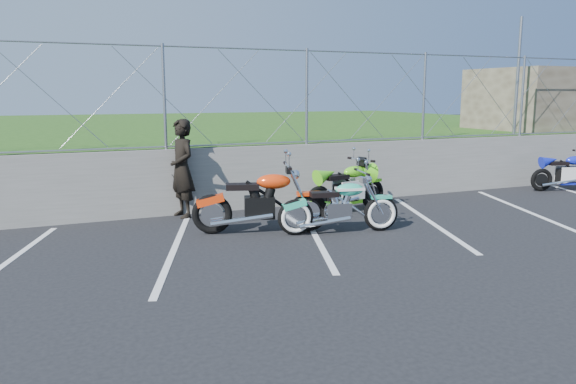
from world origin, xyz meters
name	(u,v)px	position (x,y,z in m)	size (l,w,h in m)	color
ground	(342,248)	(0.00, 0.00, 0.00)	(90.00, 90.00, 0.00)	black
retaining_wall	(263,177)	(0.00, 3.50, 0.65)	(30.00, 0.22, 1.30)	slate
grass_field	(169,140)	(0.00, 13.50, 0.65)	(30.00, 20.00, 1.30)	#204612
stone_building	(558,99)	(10.50, 5.50, 2.20)	(5.00, 3.00, 1.80)	brown
chain_link_fence	(262,97)	(0.00, 3.50, 2.30)	(28.00, 0.03, 2.00)	gray
sign_pole	(518,77)	(7.20, 3.90, 2.80)	(0.08, 0.08, 3.00)	gray
parking_lines	(374,227)	(1.20, 1.00, 0.00)	(18.29, 4.31, 0.01)	silver
cruiser_turquoise	(340,209)	(0.44, 0.88, 0.43)	(2.12, 0.67, 1.06)	black
naked_orange	(263,204)	(-0.78, 1.42, 0.50)	(2.29, 0.90, 1.17)	black
sportbike_green	(348,190)	(1.40, 2.37, 0.46)	(2.01, 0.72, 1.06)	black
sportbike_blue	(568,174)	(7.63, 2.48, 0.42)	(1.84, 0.73, 0.98)	black
person_standing	(182,169)	(-1.77, 3.20, 0.95)	(0.69, 0.45, 1.89)	black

